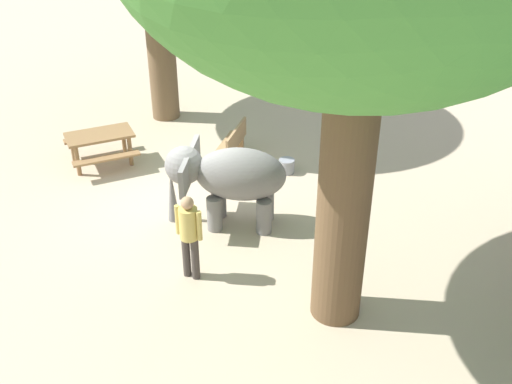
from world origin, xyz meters
The scene contains 6 objects.
ground_plane centered at (0.00, 0.00, 0.00)m, with size 60.00×60.00×0.00m, color #BAA88C.
elephant centered at (0.18, 1.14, 1.05)m, with size 1.88×2.35×1.65m.
person_handler centered at (1.94, 1.45, 0.95)m, with size 0.32×0.51×1.62m.
wooden_bench centered at (-2.09, -0.14, 0.47)m, with size 1.45×0.72×0.88m.
picnic_table_near centered at (-0.52, -2.75, 0.59)m, with size 2.09×2.08×0.78m.
feed_bucket centered at (-2.26, 1.20, 0.16)m, with size 0.36×0.36×0.32m, color gray.
Camera 1 is at (8.75, 6.55, 6.73)m, focal length 42.62 mm.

